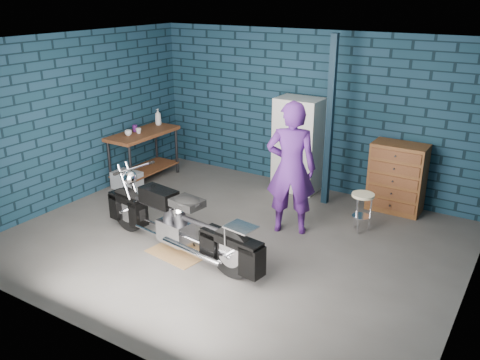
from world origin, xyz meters
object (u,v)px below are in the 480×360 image
object	(u,v)px
tool_chest	(397,178)
locker	(298,145)
person	(291,168)
workbench	(144,156)
storage_bin	(127,180)
shop_stool	(362,213)
motorcycle	(178,217)

from	to	relation	value
tool_chest	locker	bearing A→B (deg)	180.00
person	locker	size ratio (longest dim) A/B	1.19
person	workbench	bearing A→B (deg)	-30.25
person	storage_bin	distance (m)	3.28
locker	tool_chest	world-z (taller)	locker
workbench	storage_bin	xyz separation A→B (m)	(0.02, -0.50, -0.31)
storage_bin	shop_stool	size ratio (longest dim) A/B	0.82
workbench	tool_chest	world-z (taller)	tool_chest
motorcycle	person	distance (m)	1.72
storage_bin	locker	world-z (taller)	locker
person	shop_stool	bearing A→B (deg)	-171.08
workbench	tool_chest	bearing A→B (deg)	13.69
workbench	shop_stool	size ratio (longest dim) A/B	2.39
storage_bin	locker	distance (m)	3.05
locker	shop_stool	size ratio (longest dim) A/B	2.76
person	storage_bin	xyz separation A→B (m)	(-3.18, -0.02, -0.81)
locker	shop_stool	xyz separation A→B (m)	(1.52, -1.00, -0.52)
workbench	locker	xyz separation A→B (m)	(2.57, 1.04, 0.35)
shop_stool	person	bearing A→B (deg)	-149.43
locker	shop_stool	world-z (taller)	locker
locker	workbench	bearing A→B (deg)	-157.88
motorcycle	shop_stool	xyz separation A→B (m)	(1.84, 1.90, -0.22)
tool_chest	workbench	bearing A→B (deg)	-166.31
storage_bin	locker	size ratio (longest dim) A/B	0.30
workbench	storage_bin	world-z (taller)	workbench
tool_chest	storage_bin	bearing A→B (deg)	-160.10
motorcycle	locker	size ratio (longest dim) A/B	1.45
motorcycle	storage_bin	world-z (taller)	motorcycle
tool_chest	shop_stool	size ratio (longest dim) A/B	1.87
locker	motorcycle	bearing A→B (deg)	-96.17
workbench	tool_chest	xyz separation A→B (m)	(4.29, 1.04, 0.09)
motorcycle	tool_chest	xyz separation A→B (m)	(2.03, 2.90, 0.03)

